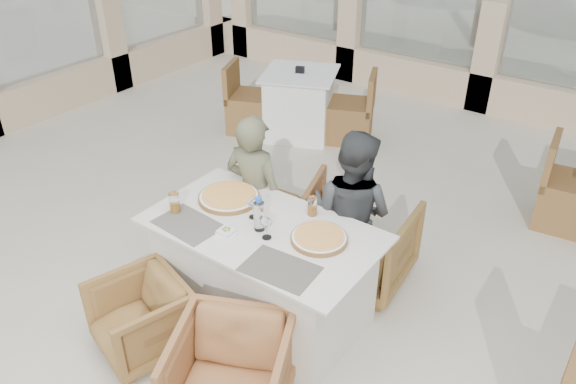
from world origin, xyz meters
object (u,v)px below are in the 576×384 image
Objects in this scene: beer_glass_right at (312,206)px; armchair_near_left at (141,318)px; pizza_right at (319,238)px; water_bottle at (259,214)px; beer_glass_left at (175,203)px; diner_left at (255,196)px; wine_glass_centre at (253,206)px; wine_glass_near at (266,226)px; diner_right at (351,215)px; bg_table_a at (300,104)px; armchair_far_left at (277,206)px; armchair_far_right at (363,243)px; olive_dish at (226,231)px; dining_table at (263,272)px; armchair_near_right at (231,376)px; pizza_left at (229,196)px.

armchair_near_left is (-0.65, -1.08, -0.57)m from beer_glass_right.
armchair_near_left is at bearing -120.93° from beer_glass_right.
water_bottle is at bearing -162.22° from pizza_right.
diner_left is at bearing 71.29° from beer_glass_left.
wine_glass_centre and wine_glass_near have the same top height.
bg_table_a is at bearing -48.41° from diner_right.
armchair_far_left is at bearing 83.72° from beer_glass_left.
armchair_near_left is at bearing 58.98° from diner_right.
armchair_far_right is 1.24× the size of armchair_near_left.
water_bottle reaches higher than olive_dish.
beer_glass_left reaches higher than dining_table.
dining_table is 11.69× the size of beer_glass_right.
armchair_far_right is at bearing 64.41° from dining_table.
dining_table is at bearing 75.59° from armchair_near_left.
diner_right is (0.46, 0.56, -0.20)m from wine_glass_centre.
armchair_far_left is 0.87m from armchair_far_right.
water_bottle reaches higher than pizza_right.
dining_table is 0.64m from diner_left.
wine_glass_near reaches higher than armchair_near_right.
diner_right reaches higher than wine_glass_centre.
beer_glass_left reaches higher than pizza_right.
dining_table is 8.70× the size of wine_glass_centre.
armchair_far_right is (0.99, 0.98, -0.51)m from beer_glass_left.
dining_table is 0.88m from armchair_near_right.
olive_dish reaches higher than dining_table.
beer_glass_right is (0.31, 0.27, -0.02)m from wine_glass_centre.
water_bottle is at bearing 91.61° from armchair_near_right.
bg_table_a is (-1.54, 2.68, 0.00)m from dining_table.
pizza_left is (-0.41, 0.14, 0.41)m from dining_table.
pizza_right is 0.54m from diner_right.
pizza_right is at bearing 64.27° from armchair_near_right.
diner_right is (0.15, 0.29, -0.17)m from beer_glass_right.
water_bottle reaches higher than dining_table.
beer_glass_right is at bearing 62.71° from water_bottle.
armchair_near_left is 0.36× the size of bg_table_a.
olive_dish is at bearing -126.51° from dining_table.
armchair_near_right is (0.87, -1.62, -0.01)m from armchair_far_left.
wine_glass_near is 0.94m from armchair_near_right.
pizza_right is 0.31m from beer_glass_right.
armchair_near_left is 3.59m from bg_table_a.
wine_glass_centre is (-0.12, 0.09, -0.03)m from water_bottle.
diner_left is at bearing -86.10° from bg_table_a.
armchair_near_right is at bearing 101.53° from armchair_far_left.
armchair_near_left is at bearing 56.51° from armchair_far_right.
pizza_right is 0.35m from wine_glass_near.
armchair_far_left reaches higher than armchair_near_right.
wine_glass_near is 0.14× the size of diner_left.
diner_left reaches higher than armchair_far_left.
pizza_left is at bearing 161.35° from dining_table.
pizza_right is 0.87m from diner_left.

